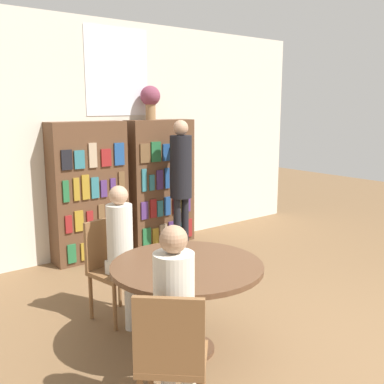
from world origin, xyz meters
The scene contains 11 objects.
ground_plane centered at (0.00, 0.00, 0.00)m, with size 16.00×16.00×0.00m, color brown.
wall_back centered at (0.00, 3.82, 1.51)m, with size 6.40×0.07×3.00m.
bookshelf_left centered at (-0.54, 3.62, 0.87)m, with size 0.96×0.34×1.74m.
bookshelf_right centered at (0.54, 3.62, 0.87)m, with size 0.96×0.34×1.74m.
flower_vase centered at (0.40, 3.63, 2.02)m, with size 0.27×0.27×0.45m.
reading_table centered at (-0.92, 1.12, 0.60)m, with size 1.18×1.18×0.73m.
chair_near_camera centered at (-1.56, 0.44, 0.51)m, with size 0.57×0.57×0.91m.
chair_left_side centered at (-1.10, 2.04, 0.51)m, with size 0.47×0.47×0.91m.
seated_reader_left centered at (-1.06, 1.85, 0.69)m, with size 0.29×0.37×1.25m.
seated_reader_right centered at (-1.43, 0.58, 0.70)m, with size 0.40×0.40×1.25m.
librarian_standing centered at (0.52, 3.12, 1.06)m, with size 0.28×0.55×1.75m.
Camera 1 is at (-2.93, -1.49, 1.93)m, focal length 42.00 mm.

